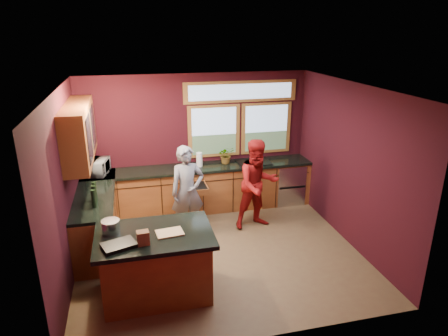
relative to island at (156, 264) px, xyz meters
name	(u,v)px	position (x,y,z in m)	size (l,w,h in m)	color
floor	(219,252)	(1.08, 0.85, -0.48)	(4.50, 4.50, 0.00)	brown
room_shell	(177,145)	(0.48, 1.17, 1.32)	(4.52, 4.02, 2.71)	black
back_counter	(210,187)	(1.28, 2.55, -0.01)	(4.50, 0.64, 0.93)	brown
left_counter	(97,217)	(-0.87, 1.70, -0.01)	(0.64, 2.30, 0.93)	brown
island	(156,264)	(0.00, 0.00, 0.00)	(1.55, 1.05, 0.95)	brown
person_grey	(187,192)	(0.68, 1.60, 0.34)	(0.60, 0.39, 1.64)	slate
person_red	(258,184)	(1.96, 1.60, 0.36)	(0.81, 0.63, 1.67)	maroon
microwave	(98,167)	(-0.84, 2.55, 0.59)	(0.51, 0.35, 0.28)	#999999
potted_plant	(226,155)	(1.62, 2.60, 0.63)	(0.32, 0.28, 0.35)	#999999
paper_towel	(199,160)	(1.07, 2.55, 0.59)	(0.12, 0.12, 0.28)	white
cutting_board	(170,233)	(0.20, -0.05, 0.48)	(0.35, 0.25, 0.02)	tan
stock_pot	(111,227)	(-0.55, 0.15, 0.56)	(0.24, 0.24, 0.18)	#B7B7BC
paper_bag	(143,238)	(-0.15, -0.25, 0.56)	(0.15, 0.12, 0.18)	brown
black_tray	(119,245)	(-0.45, -0.25, 0.49)	(0.40, 0.28, 0.05)	black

